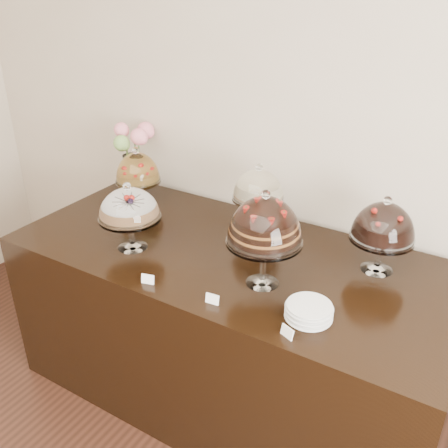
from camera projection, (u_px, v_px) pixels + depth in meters
The scene contains 12 objects.
wall_back at pixel (322, 114), 2.51m from camera, with size 5.00×0.04×3.00m, color beige.
display_counter at pixel (229, 325), 2.67m from camera, with size 2.20×1.00×0.90m, color black.
cake_stand_sugar_sponge at pixel (129, 207), 2.41m from camera, with size 0.31×0.31×0.35m.
cake_stand_choco_layer at pixel (265, 224), 2.09m from camera, with size 0.33×0.33×0.45m.
cake_stand_cheesecake at pixel (258, 188), 2.54m from camera, with size 0.27×0.27×0.39m.
cake_stand_dark_choco at pixel (384, 225), 2.22m from camera, with size 0.29×0.29×0.37m.
cake_stand_fruit_tart at pixel (138, 170), 2.88m from camera, with size 0.26×0.26×0.35m.
flower_vase at pixel (133, 151), 3.04m from camera, with size 0.23×0.30×0.43m.
plate_stack at pixel (309, 311), 1.99m from camera, with size 0.19×0.19×0.06m.
price_card_left at pixel (148, 279), 2.21m from camera, with size 0.06×0.01×0.04m, color white.
price_card_right at pixel (287, 332), 1.89m from camera, with size 0.06×0.01×0.04m, color white.
price_card_extra at pixel (212, 299), 2.08m from camera, with size 0.06×0.01×0.04m, color white.
Camera 1 is at (0.87, 0.62, 2.15)m, focal length 40.00 mm.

